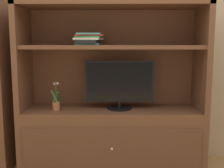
% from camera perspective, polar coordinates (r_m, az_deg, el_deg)
% --- Properties ---
extents(painted_rear_wall, '(6.00, 0.10, 2.80)m').
position_cam_1_polar(painted_rear_wall, '(3.02, 0.08, 11.30)').
color(painted_rear_wall, tan).
rests_on(painted_rear_wall, ground_plane).
extents(media_console, '(1.75, 0.53, 1.61)m').
position_cam_1_polar(media_console, '(2.78, 0.01, -7.25)').
color(media_console, brown).
rests_on(media_console, ground_plane).
extents(tv_monitor, '(0.66, 0.24, 0.47)m').
position_cam_1_polar(tv_monitor, '(2.69, 1.52, 0.04)').
color(tv_monitor, black).
rests_on(tv_monitor, media_console).
extents(potted_plant, '(0.09, 0.13, 0.30)m').
position_cam_1_polar(potted_plant, '(2.72, -11.27, -3.96)').
color(potted_plant, '#B26642').
rests_on(potted_plant, media_console).
extents(magazine_stack, '(0.27, 0.35, 0.11)m').
position_cam_1_polar(magazine_stack, '(2.68, -4.67, 9.11)').
color(magazine_stack, teal).
rests_on(magazine_stack, media_console).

